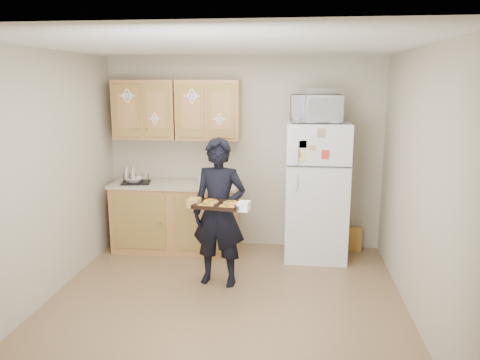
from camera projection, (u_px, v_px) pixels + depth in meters
name	position (u px, v px, depth m)	size (l,w,h in m)	color
floor	(224.00, 303.00, 4.69)	(3.60, 3.60, 0.00)	brown
ceiling	(222.00, 45.00, 4.17)	(3.60, 3.60, 0.00)	white
wall_back	(244.00, 153.00, 6.18)	(3.60, 0.04, 2.50)	#ABA28B
wall_front	(177.00, 248.00, 2.68)	(3.60, 0.04, 2.50)	#ABA28B
wall_left	(44.00, 177.00, 4.63)	(0.04, 3.60, 2.50)	#ABA28B
wall_right	(420.00, 187.00, 4.23)	(0.04, 3.60, 2.50)	#ABA28B
refrigerator	(316.00, 191.00, 5.80)	(0.75, 0.70, 1.70)	silver
base_cabinet	(177.00, 218.00, 6.13)	(1.60, 0.60, 0.86)	#9C6436
countertop	(176.00, 184.00, 6.04)	(1.64, 0.64, 0.04)	tan
upper_cab_left	(146.00, 110.00, 6.02)	(0.80, 0.33, 0.75)	#9C6436
upper_cab_right	(208.00, 110.00, 5.93)	(0.80, 0.33, 0.75)	#9C6436
cereal_box	(354.00, 239.00, 6.11)	(0.20, 0.07, 0.32)	#C29344
person	(219.00, 213.00, 5.01)	(0.59, 0.38, 1.61)	black
baking_tray	(218.00, 205.00, 4.69)	(0.46, 0.34, 0.04)	black
pizza_front_left	(206.00, 205.00, 4.64)	(0.15, 0.15, 0.02)	orange
pizza_front_right	(227.00, 206.00, 4.58)	(0.15, 0.15, 0.02)	orange
pizza_back_left	(211.00, 201.00, 4.78)	(0.15, 0.15, 0.02)	orange
pizza_back_right	(231.00, 202.00, 4.73)	(0.15, 0.15, 0.02)	orange
microwave	(316.00, 109.00, 5.54)	(0.59, 0.40, 0.33)	silver
foil_pan	(318.00, 91.00, 5.53)	(0.35, 0.24, 0.07)	#BCBBC3
dish_rack	(136.00, 178.00, 5.99)	(0.35, 0.26, 0.14)	black
bowl	(135.00, 180.00, 6.00)	(0.23, 0.23, 0.06)	silver
soap_bottle	(203.00, 179.00, 5.83)	(0.08, 0.09, 0.18)	silver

